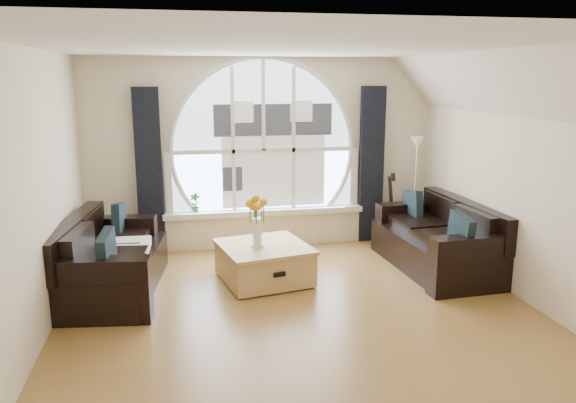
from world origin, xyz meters
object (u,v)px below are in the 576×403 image
at_px(sofa_right, 437,238).
at_px(potted_plant, 195,203).
at_px(floor_lamp, 415,193).
at_px(coffee_chest, 264,261).
at_px(sofa_left, 111,258).
at_px(guitar, 389,207).
at_px(vase_flowers, 257,215).

xyz_separation_m(sofa_right, potted_plant, (-3.01, 1.41, 0.29)).
bearing_deg(floor_lamp, sofa_right, -95.87).
bearing_deg(coffee_chest, potted_plant, 106.43).
bearing_deg(sofa_left, sofa_right, 7.60).
xyz_separation_m(sofa_right, guitar, (-0.16, 1.28, 0.13)).
height_order(guitar, potted_plant, guitar).
relative_size(vase_flowers, floor_lamp, 0.44).
bearing_deg(floor_lamp, sofa_left, -166.81).
xyz_separation_m(coffee_chest, guitar, (2.09, 1.31, 0.28)).
bearing_deg(coffee_chest, sofa_right, -10.75).
xyz_separation_m(vase_flowers, potted_plant, (-0.68, 1.48, -0.15)).
bearing_deg(floor_lamp, potted_plant, 171.84).
height_order(coffee_chest, vase_flowers, vase_flowers).
distance_m(sofa_right, floor_lamp, 1.05).
xyz_separation_m(floor_lamp, potted_plant, (-3.11, 0.45, -0.11)).
xyz_separation_m(vase_flowers, guitar, (2.18, 1.35, -0.31)).
relative_size(sofa_left, sofa_right, 0.99).
relative_size(sofa_right, floor_lamp, 1.23).
bearing_deg(sofa_left, guitar, 25.91).
distance_m(sofa_right, guitar, 1.30).
relative_size(sofa_right, potted_plant, 7.03).
relative_size(floor_lamp, potted_plant, 5.72).
xyz_separation_m(sofa_left, vase_flowers, (1.69, -0.06, 0.44)).
distance_m(sofa_right, vase_flowers, 2.38).
distance_m(vase_flowers, guitar, 2.58).
height_order(sofa_right, vase_flowers, vase_flowers).
relative_size(sofa_right, coffee_chest, 1.95).
bearing_deg(vase_flowers, guitar, 31.71).
height_order(sofa_left, vase_flowers, vase_flowers).
xyz_separation_m(sofa_left, potted_plant, (1.01, 1.41, 0.29)).
relative_size(sofa_left, guitar, 1.85).
distance_m(floor_lamp, potted_plant, 3.15).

